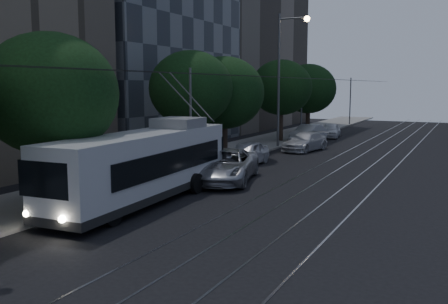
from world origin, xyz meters
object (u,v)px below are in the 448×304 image
trolleybus (146,165)px  car_white_c (308,133)px  car_white_a (247,153)px  streetlamp_far (284,69)px  car_white_d (331,130)px  car_white_b (305,142)px  pickup_silver (225,166)px

trolleybus → car_white_c: (-0.53, 25.44, -0.84)m
car_white_a → streetlamp_far: (-0.90, 9.17, 5.59)m
trolleybus → car_white_d: trolleybus is taller
car_white_a → streetlamp_far: bearing=93.5°
car_white_b → car_white_c: car_white_c is taller
pickup_silver → car_white_b: bearing=75.7°
pickup_silver → trolleybus: bearing=-115.2°
pickup_silver → car_white_b: pickup_silver is taller
car_white_d → streetlamp_far: bearing=-105.6°
trolleybus → streetlamp_far: size_ratio=1.11×
pickup_silver → car_white_c: size_ratio=1.30×
car_white_c → car_white_a: bearing=-80.9°
trolleybus → car_white_b: bearing=83.7°
trolleybus → car_white_b: (1.07, 19.42, -0.90)m
pickup_silver → car_white_d: 24.59m
car_white_c → car_white_d: bearing=87.4°
trolleybus → car_white_c: size_ratio=2.50×
car_white_c → streetlamp_far: bearing=-87.7°
pickup_silver → car_white_a: size_ratio=1.35×
pickup_silver → car_white_a: 5.55m
pickup_silver → streetlamp_far: size_ratio=0.58×
car_white_d → streetlamp_far: (-1.31, -9.98, 5.66)m
car_white_b → car_white_d: bearing=104.4°
car_white_d → car_white_c: bearing=-108.2°
car_white_a → car_white_b: 8.55m
car_white_c → car_white_d: (0.83, 4.66, -0.08)m
pickup_silver → car_white_a: bearing=88.0°
streetlamp_far → car_white_a: bearing=-84.4°
car_white_b → car_white_d: 10.71m
trolleybus → pickup_silver: trolleybus is taller
pickup_silver → car_white_d: pickup_silver is taller
car_white_a → streetlamp_far: 10.77m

